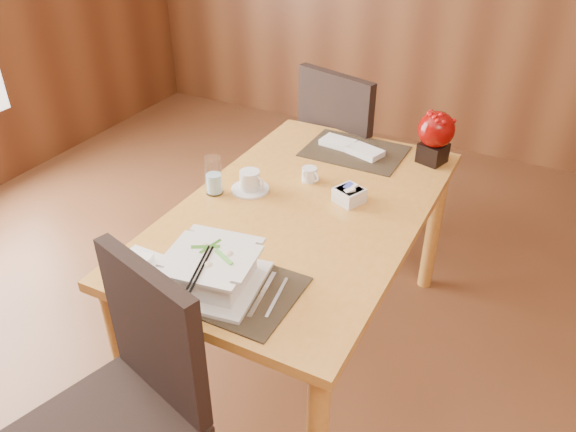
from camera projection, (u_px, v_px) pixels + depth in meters
The scene contains 13 objects.
dining_table at pixel (303, 227), 2.26m from camera, with size 0.90×1.50×0.75m.
placemat_near at pixel (228, 287), 1.79m from camera, with size 0.45×0.33×0.01m, color black.
placemat_far at pixel (355, 151), 2.62m from camera, with size 0.45×0.33×0.01m, color black.
soup_setting at pixel (213, 270), 1.77m from camera, with size 0.34×0.34×0.12m.
coffee_cup at pixel (250, 182), 2.30m from camera, with size 0.16×0.16×0.09m.
water_glass at pixel (214, 176), 2.26m from camera, with size 0.07×0.07×0.16m, color white.
creamer_jug at pixel (309, 174), 2.37m from camera, with size 0.08×0.08×0.06m, color silver, non-canonical shape.
sugar_caddy at pixel (349, 195), 2.22m from camera, with size 0.10×0.10×0.06m, color silver.
berry_decor at pixel (436, 134), 2.46m from camera, with size 0.16×0.16×0.24m.
napkins_far at pixel (353, 148), 2.61m from camera, with size 0.31×0.11×0.03m, color white, non-canonical shape.
bread_plate at pixel (137, 262), 1.90m from camera, with size 0.14×0.14×0.01m, color silver.
near_chair at pixel (129, 397), 1.68m from camera, with size 0.56×0.56×0.97m.
far_chair at pixel (347, 148), 3.04m from camera, with size 0.59×0.59×1.02m.
Camera 1 is at (0.81, -1.09, 1.92)m, focal length 35.00 mm.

